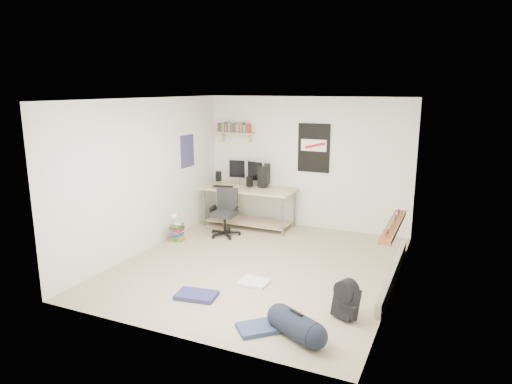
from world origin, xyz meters
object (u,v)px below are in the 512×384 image
at_px(book_stack, 178,233).
at_px(office_chair, 225,210).
at_px(backpack, 346,302).
at_px(desk, 249,208).
at_px(duffel_bag, 296,326).

bearing_deg(book_stack, office_chair, 45.54).
bearing_deg(book_stack, backpack, -24.34).
relative_size(desk, backpack, 4.84).
xyz_separation_m(office_chair, book_stack, (-0.61, -0.62, -0.34)).
xyz_separation_m(office_chair, duffel_bag, (2.36, -2.79, -0.35)).
height_order(office_chair, backpack, office_chair).
relative_size(office_chair, duffel_bag, 1.54).
relative_size(office_chair, backpack, 2.37).
height_order(backpack, duffel_bag, duffel_bag).
height_order(office_chair, duffel_bag, office_chair).
relative_size(duffel_bag, book_stack, 1.43).
xyz_separation_m(office_chair, backpack, (2.75, -2.14, -0.29)).
bearing_deg(duffel_bag, office_chair, 158.01).
xyz_separation_m(desk, duffel_bag, (2.20, -3.51, -0.22)).
distance_m(office_chair, duffel_bag, 3.67).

